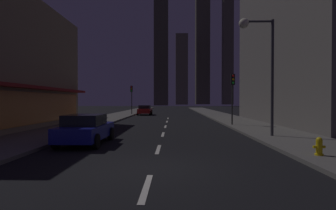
{
  "coord_description": "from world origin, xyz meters",
  "views": [
    {
      "loc": [
        0.66,
        -8.53,
        2.11
      ],
      "look_at": [
        0.0,
        23.97,
        1.6
      ],
      "focal_mm": 29.08,
      "sensor_mm": 36.0,
      "label": 1
    }
  ],
  "objects_px": {
    "traffic_light_near_right": "(233,88)",
    "street_lamp_right": "(258,48)",
    "car_parked_far": "(145,110)",
    "fire_hydrant_far_left": "(106,118)",
    "fire_hydrant_yellow_near": "(319,147)",
    "traffic_light_far_left": "(132,93)",
    "car_parked_near": "(86,129)"
  },
  "relations": [
    {
      "from": "traffic_light_far_left",
      "to": "fire_hydrant_far_left",
      "type": "bearing_deg",
      "value": -91.68
    },
    {
      "from": "traffic_light_near_right",
      "to": "street_lamp_right",
      "type": "distance_m",
      "value": 7.26
    },
    {
      "from": "car_parked_far",
      "to": "fire_hydrant_yellow_near",
      "type": "distance_m",
      "value": 31.9
    },
    {
      "from": "fire_hydrant_yellow_near",
      "to": "street_lamp_right",
      "type": "bearing_deg",
      "value": 95.4
    },
    {
      "from": "fire_hydrant_far_left",
      "to": "traffic_light_near_right",
      "type": "distance_m",
      "value": 12.3
    },
    {
      "from": "car_parked_far",
      "to": "traffic_light_far_left",
      "type": "height_order",
      "value": "traffic_light_far_left"
    },
    {
      "from": "fire_hydrant_yellow_near",
      "to": "fire_hydrant_far_left",
      "type": "relative_size",
      "value": 1.0
    },
    {
      "from": "traffic_light_near_right",
      "to": "traffic_light_far_left",
      "type": "bearing_deg",
      "value": 122.29
    },
    {
      "from": "traffic_light_far_left",
      "to": "fire_hydrant_yellow_near",
      "type": "bearing_deg",
      "value": -69.14
    },
    {
      "from": "fire_hydrant_far_left",
      "to": "traffic_light_far_left",
      "type": "xyz_separation_m",
      "value": [
        0.4,
        13.67,
        2.74
      ]
    },
    {
      "from": "car_parked_near",
      "to": "traffic_light_far_left",
      "type": "distance_m",
      "value": 26.85
    },
    {
      "from": "fire_hydrant_yellow_near",
      "to": "car_parked_near",
      "type": "bearing_deg",
      "value": 161.13
    },
    {
      "from": "car_parked_far",
      "to": "traffic_light_near_right",
      "type": "bearing_deg",
      "value": -63.11
    },
    {
      "from": "car_parked_near",
      "to": "fire_hydrant_far_left",
      "type": "distance_m",
      "value": 13.21
    },
    {
      "from": "car_parked_near",
      "to": "fire_hydrant_far_left",
      "type": "bearing_deg",
      "value": 100.03
    },
    {
      "from": "traffic_light_near_right",
      "to": "street_lamp_right",
      "type": "height_order",
      "value": "street_lamp_right"
    },
    {
      "from": "fire_hydrant_yellow_near",
      "to": "street_lamp_right",
      "type": "height_order",
      "value": "street_lamp_right"
    },
    {
      "from": "fire_hydrant_far_left",
      "to": "street_lamp_right",
      "type": "distance_m",
      "value": 16.25
    },
    {
      "from": "car_parked_near",
      "to": "car_parked_far",
      "type": "relative_size",
      "value": 1.0
    },
    {
      "from": "traffic_light_near_right",
      "to": "street_lamp_right",
      "type": "bearing_deg",
      "value": -90.98
    },
    {
      "from": "fire_hydrant_yellow_near",
      "to": "traffic_light_far_left",
      "type": "distance_m",
      "value": 32.13
    },
    {
      "from": "street_lamp_right",
      "to": "car_parked_far",
      "type": "bearing_deg",
      "value": 109.79
    },
    {
      "from": "traffic_light_near_right",
      "to": "street_lamp_right",
      "type": "relative_size",
      "value": 0.64
    },
    {
      "from": "traffic_light_far_left",
      "to": "street_lamp_right",
      "type": "height_order",
      "value": "street_lamp_right"
    },
    {
      "from": "car_parked_near",
      "to": "car_parked_far",
      "type": "distance_m",
      "value": 27.21
    },
    {
      "from": "car_parked_near",
      "to": "car_parked_far",
      "type": "bearing_deg",
      "value": 90.0
    },
    {
      "from": "car_parked_far",
      "to": "fire_hydrant_far_left",
      "type": "height_order",
      "value": "car_parked_far"
    },
    {
      "from": "fire_hydrant_far_left",
      "to": "traffic_light_near_right",
      "type": "bearing_deg",
      "value": -18.14
    },
    {
      "from": "car_parked_far",
      "to": "traffic_light_near_right",
      "type": "distance_m",
      "value": 20.27
    },
    {
      "from": "fire_hydrant_far_left",
      "to": "traffic_light_far_left",
      "type": "bearing_deg",
      "value": 88.32
    },
    {
      "from": "fire_hydrant_yellow_near",
      "to": "traffic_light_far_left",
      "type": "xyz_separation_m",
      "value": [
        -11.4,
        29.92,
        2.74
      ]
    },
    {
      "from": "car_parked_near",
      "to": "street_lamp_right",
      "type": "distance_m",
      "value": 10.22
    }
  ]
}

